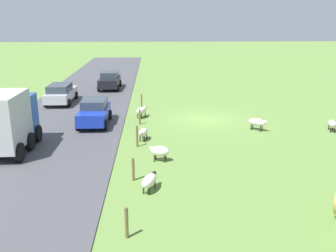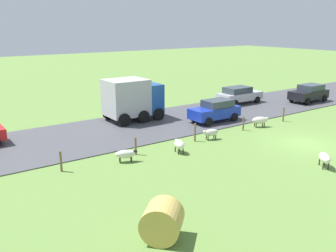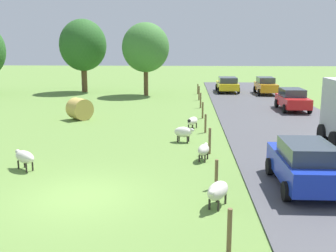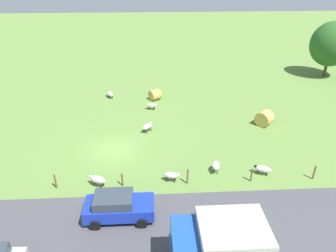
# 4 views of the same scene
# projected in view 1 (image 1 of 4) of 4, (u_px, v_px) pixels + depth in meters

# --- Properties ---
(ground_plane) EXTENTS (160.00, 160.00, 0.00)m
(ground_plane) POSITION_uv_depth(u_px,v_px,m) (205.00, 119.00, 26.42)
(ground_plane) COLOR olive
(road_strip) EXTENTS (8.00, 80.00, 0.06)m
(road_strip) POSITION_uv_depth(u_px,v_px,m) (67.00, 121.00, 26.03)
(road_strip) COLOR #47474C
(road_strip) RESTS_ON ground_plane
(sheep_0) EXTENTS (0.68, 1.17, 0.72)m
(sheep_0) POSITION_uv_depth(u_px,v_px,m) (143.00, 132.00, 21.89)
(sheep_0) COLOR beige
(sheep_0) RESTS_ON ground_plane
(sheep_1) EXTENTS (1.20, 1.11, 0.79)m
(sheep_1) POSITION_uv_depth(u_px,v_px,m) (257.00, 122.00, 23.77)
(sheep_1) COLOR silver
(sheep_1) RESTS_ON ground_plane
(sheep_2) EXTENTS (0.67, 1.19, 0.71)m
(sheep_2) POSITION_uv_depth(u_px,v_px,m) (332.00, 124.00, 23.60)
(sheep_2) COLOR beige
(sheep_2) RESTS_ON ground_plane
(sheep_3) EXTENTS (0.97, 1.31, 0.79)m
(sheep_3) POSITION_uv_depth(u_px,v_px,m) (141.00, 111.00, 26.71)
(sheep_3) COLOR beige
(sheep_3) RESTS_ON ground_plane
(sheep_4) EXTENTS (0.87, 1.28, 0.71)m
(sheep_4) POSITION_uv_depth(u_px,v_px,m) (149.00, 181.00, 15.56)
(sheep_4) COLOR silver
(sheep_4) RESTS_ON ground_plane
(sheep_6) EXTENTS (1.10, 0.75, 0.80)m
(sheep_6) POSITION_uv_depth(u_px,v_px,m) (160.00, 151.00, 18.76)
(sheep_6) COLOR silver
(sheep_6) RESTS_ON ground_plane
(fence_post_0) EXTENTS (0.12, 0.12, 1.14)m
(fence_post_0) POSITION_uv_depth(u_px,v_px,m) (141.00, 101.00, 29.38)
(fence_post_0) COLOR brown
(fence_post_0) RESTS_ON ground_plane
(fence_post_1) EXTENTS (0.12, 0.12, 1.03)m
(fence_post_1) POSITION_uv_depth(u_px,v_px,m) (140.00, 117.00, 25.11)
(fence_post_1) COLOR brown
(fence_post_1) RESTS_ON ground_plane
(fence_post_2) EXTENTS (0.12, 0.12, 1.22)m
(fence_post_2) POSITION_uv_depth(u_px,v_px,m) (137.00, 136.00, 20.79)
(fence_post_2) COLOR brown
(fence_post_2) RESTS_ON ground_plane
(fence_post_3) EXTENTS (0.12, 0.12, 1.07)m
(fence_post_3) POSITION_uv_depth(u_px,v_px,m) (133.00, 169.00, 16.53)
(fence_post_3) COLOR brown
(fence_post_3) RESTS_ON ground_plane
(fence_post_4) EXTENTS (0.12, 0.12, 1.12)m
(fence_post_4) POSITION_uv_depth(u_px,v_px,m) (127.00, 223.00, 12.24)
(fence_post_4) COLOR brown
(fence_post_4) RESTS_ON ground_plane
(truck_0) EXTENTS (2.88, 4.30, 3.26)m
(truck_0) POSITION_uv_depth(u_px,v_px,m) (1.00, 120.00, 19.55)
(truck_0) COLOR #1E4C99
(truck_0) RESTS_ON road_strip
(car_2) EXTENTS (2.06, 4.12, 1.67)m
(car_2) POSITION_uv_depth(u_px,v_px,m) (110.00, 80.00, 36.91)
(car_2) COLOR black
(car_2) RESTS_ON road_strip
(car_4) EXTENTS (1.97, 4.08, 1.67)m
(car_4) POSITION_uv_depth(u_px,v_px,m) (94.00, 112.00, 24.85)
(car_4) COLOR #1933B2
(car_4) RESTS_ON road_strip
(car_5) EXTENTS (2.06, 4.54, 1.60)m
(car_5) POSITION_uv_depth(u_px,v_px,m) (61.00, 93.00, 30.86)
(car_5) COLOR #B7B7BC
(car_5) RESTS_ON road_strip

